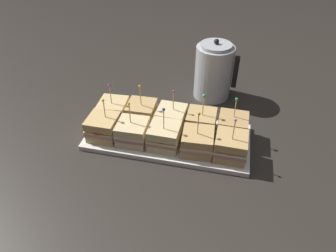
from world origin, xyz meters
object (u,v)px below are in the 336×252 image
Objects in this scene: serving_platter at (168,137)px; sandwich_back_right at (201,122)px; sandwich_front_far_left at (103,127)px; sandwich_back_left at (142,113)px; sandwich_front_center at (164,136)px; sandwich_front_far_right at (231,146)px; sandwich_front_right at (198,142)px; sandwich_back_far_right at (233,126)px; sandwich_back_far_left at (114,110)px; sandwich_back_center at (172,118)px; sandwich_front_left at (133,132)px; kettle_steel at (214,71)px.

serving_platter is 0.13m from sandwich_back_right.
serving_platter is at bearing -154.11° from sandwich_back_right.
sandwich_front_far_left reaches higher than serving_platter.
sandwich_front_far_left is 0.92× the size of sandwich_back_left.
sandwich_front_center is 1.03× the size of sandwich_front_far_right.
serving_platter is 0.13m from sandwich_front_right.
sandwich_back_right is 0.11m from sandwich_back_far_right.
sandwich_front_right is 0.15m from sandwich_back_far_right.
sandwich_front_right reaches higher than sandwich_back_far_left.
sandwich_back_center reaches higher than serving_platter.
sandwich_back_far_right is at bearing 13.81° from serving_platter.
sandwich_front_left is at bearing -0.07° from sandwich_front_far_left.
sandwich_back_right is (0.22, 0.11, 0.00)m from sandwich_front_left.
serving_platter is 0.23m from sandwich_front_far_right.
sandwich_front_left is at bearing -44.27° from sandwich_back_far_left.
sandwich_front_right is 0.39m from kettle_steel.
sandwich_front_far_right is 0.24m from sandwich_back_center.
sandwich_front_center is 0.24m from sandwich_back_far_right.
sandwich_back_far_right is (0.43, 0.11, -0.00)m from sandwich_front_far_left.
kettle_steel is (0.01, 0.38, 0.06)m from sandwich_front_right.
sandwich_front_right is at bearing -91.11° from kettle_steel.
sandwich_front_far_left is at bearing 179.62° from sandwich_front_far_right.
sandwich_back_center is 0.11m from sandwich_back_right.
sandwich_back_center is (0.00, 0.11, -0.00)m from sandwich_front_center.
sandwich_back_far_left is 0.33m from sandwich_back_right.
sandwich_back_right is (-0.00, 0.11, 0.00)m from sandwich_front_right.
sandwich_back_right is at bearing 43.69° from sandwich_front_center.
sandwich_front_far_left is 0.21m from sandwich_front_center.
sandwich_front_center is 0.98× the size of sandwich_back_left.
sandwich_front_left reaches higher than sandwich_front_far_left.
kettle_steel is at bearing 48.51° from sandwich_front_far_left.
serving_platter is 0.23m from sandwich_front_far_left.
sandwich_back_center is (0.22, 0.11, -0.00)m from sandwich_front_far_left.
sandwich_front_far_left is 0.97× the size of sandwich_back_center.
kettle_steel reaches higher than serving_platter.
sandwich_front_right reaches higher than sandwich_front_far_right.
sandwich_front_center is 0.11m from sandwich_front_right.
sandwich_back_left reaches higher than sandwich_front_far_right.
sandwich_front_far_right is (0.22, -0.00, -0.00)m from sandwich_front_center.
sandwich_back_far_left is at bearing -178.50° from sandwich_back_left.
sandwich_back_right reaches higher than sandwich_front_left.
sandwich_back_center is at bearing 0.23° from sandwich_back_far_left.
kettle_steel reaches higher than sandwich_front_far_left.
sandwich_back_right is 0.28m from kettle_steel.
serving_platter is 3.74× the size of sandwich_back_far_right.
sandwich_back_left is at bearing 90.54° from sandwich_front_left.
kettle_steel reaches higher than sandwich_back_far_left.
sandwich_front_far_right is (0.11, -0.00, 0.00)m from sandwich_front_right.
serving_platter is at bearing 153.59° from sandwich_front_right.
sandwich_back_far_right is (0.11, 0.00, -0.00)m from sandwich_back_right.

